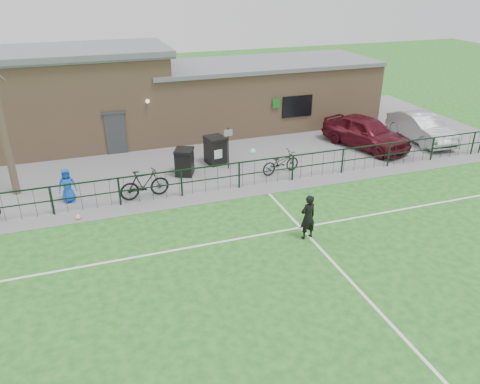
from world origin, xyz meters
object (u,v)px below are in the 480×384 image
object	(u,v)px
bare_tree	(2,125)
bicycle_e	(281,163)
car_maroon	(366,132)
car_silver	(421,128)
wheelie_bin_left	(184,163)
wheelie_bin_right	(215,151)
spectator_child	(67,186)
ball_ground	(78,217)
sign_post	(228,148)
bicycle_d	(144,184)

from	to	relation	value
bare_tree	bicycle_e	xyz separation A→B (m)	(11.32, -1.60, -2.47)
car_maroon	car_silver	distance (m)	3.44
wheelie_bin_left	wheelie_bin_right	distance (m)	1.95
wheelie_bin_left	wheelie_bin_right	world-z (taller)	wheelie_bin_right
car_maroon	spectator_child	bearing A→B (deg)	168.47
bare_tree	wheelie_bin_left	world-z (taller)	bare_tree
bicycle_e	ball_ground	distance (m)	9.13
car_silver	wheelie_bin_right	bearing A→B (deg)	179.90
car_maroon	car_silver	world-z (taller)	car_maroon
bare_tree	sign_post	size ratio (longest dim) A/B	3.00
spectator_child	car_silver	bearing A→B (deg)	1.56
sign_post	ball_ground	size ratio (longest dim) A/B	9.66
wheelie_bin_left	car_maroon	bearing A→B (deg)	26.39
wheelie_bin_left	ball_ground	size ratio (longest dim) A/B	5.52
wheelie_bin_right	sign_post	bearing A→B (deg)	-76.91
spectator_child	bicycle_e	bearing A→B (deg)	-3.93
bare_tree	spectator_child	xyz separation A→B (m)	(2.08, -1.54, -2.27)
car_maroon	wheelie_bin_left	bearing A→B (deg)	164.84
spectator_child	ball_ground	world-z (taller)	spectator_child
bicycle_e	ball_ground	size ratio (longest dim) A/B	9.38
wheelie_bin_right	ball_ground	size ratio (longest dim) A/B	6.01
car_silver	bicycle_e	size ratio (longest dim) A/B	2.31
bare_tree	ball_ground	distance (m)	4.92
sign_post	bare_tree	bearing A→B (deg)	178.19
car_silver	ball_ground	size ratio (longest dim) A/B	21.70
bicycle_d	bicycle_e	xyz separation A→B (m)	(6.28, 0.57, -0.10)
wheelie_bin_right	ball_ground	xyz separation A→B (m)	(-6.50, -3.78, -0.54)
bare_tree	bicycle_d	bearing A→B (deg)	-23.34
bicycle_e	ball_ground	xyz separation A→B (m)	(-8.98, -1.61, -0.43)
wheelie_bin_left	ball_ground	xyz separation A→B (m)	(-4.78, -2.89, -0.49)
bare_tree	ball_ground	size ratio (longest dim) A/B	28.98
bicycle_e	car_silver	bearing A→B (deg)	-90.37
bicycle_d	bicycle_e	world-z (taller)	bicycle_d
bicycle_e	spectator_child	bearing A→B (deg)	78.64
car_maroon	bicycle_d	xyz separation A→B (m)	(-11.89, -2.37, -0.21)
wheelie_bin_right	car_maroon	world-z (taller)	car_maroon
car_silver	car_maroon	bearing A→B (deg)	-179.45
sign_post	spectator_child	distance (m)	7.26
bicycle_d	ball_ground	xyz separation A→B (m)	(-2.69, -1.04, -0.53)
bare_tree	wheelie_bin_right	bearing A→B (deg)	3.70
bicycle_e	wheelie_bin_right	bearing A→B (deg)	37.72
bicycle_d	bare_tree	bearing A→B (deg)	59.85
spectator_child	wheelie_bin_right	bearing A→B (deg)	13.79
bicycle_d	ball_ground	bearing A→B (deg)	104.25
bicycle_d	sign_post	bearing A→B (deg)	-72.58
ball_ground	bicycle_d	bearing A→B (deg)	21.05
car_silver	bicycle_d	distance (m)	15.50
wheelie_bin_left	car_maroon	world-z (taller)	car_maroon
bicycle_d	spectator_child	bearing A→B (deg)	71.10
wheelie_bin_left	car_silver	distance (m)	13.26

